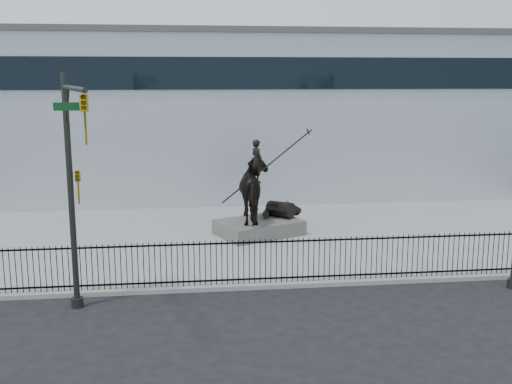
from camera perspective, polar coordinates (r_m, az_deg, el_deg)
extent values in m
plane|color=black|center=(19.14, 4.73, -10.15)|extent=(120.00, 120.00, 0.00)
cube|color=gray|center=(25.67, 1.63, -4.38)|extent=(30.00, 12.00, 0.15)
cube|color=#B1B7C1|center=(37.72, -1.23, 7.41)|extent=(44.00, 14.00, 9.00)
cube|color=black|center=(20.19, 4.04, -8.09)|extent=(22.00, 0.05, 0.05)
cube|color=black|center=(19.81, 4.09, -4.67)|extent=(22.00, 0.05, 0.05)
cube|color=black|center=(20.00, 4.06, -6.47)|extent=(22.00, 0.03, 1.50)
cube|color=#53514C|center=(25.81, 0.29, -3.39)|extent=(4.03, 3.50, 0.63)
imported|color=black|center=(25.45, 0.29, 0.24)|extent=(3.18, 3.37, 2.69)
imported|color=black|center=(25.19, 0.09, 2.96)|extent=(0.67, 0.78, 1.82)
cylinder|color=black|center=(25.48, 1.00, 2.42)|extent=(3.98, 1.83, 2.74)
cylinder|color=black|center=(19.22, -16.64, -10.03)|extent=(0.36, 0.36, 0.30)
cylinder|color=black|center=(18.31, -17.22, -0.19)|extent=(0.18, 0.18, 7.00)
cylinder|color=black|center=(15.79, -17.08, 9.44)|extent=(1.47, 4.84, 0.12)
imported|color=gold|center=(13.62, -15.99, 6.65)|extent=(0.18, 0.22, 1.10)
imported|color=gold|center=(18.23, -16.58, 0.44)|extent=(0.16, 0.20, 1.00)
cube|color=#0C3F19|center=(16.76, -17.24, 7.78)|extent=(0.90, 0.03, 0.22)
cylinder|color=black|center=(21.71, 23.24, -8.02)|extent=(0.36, 0.36, 0.30)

